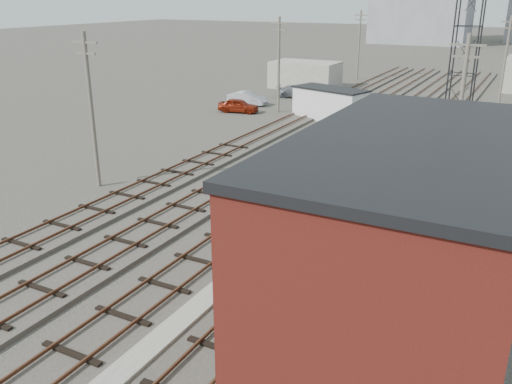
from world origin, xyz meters
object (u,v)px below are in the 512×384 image
Objects in this scene: car_silver at (247,98)px; car_grey at (297,92)px; switch_stand at (286,172)px; signal_mast at (254,299)px; car_red at (238,106)px; site_trailer at (330,104)px.

car_grey is (2.87, 6.41, -0.03)m from car_silver.
car_silver is (-14.19, 20.97, 0.01)m from switch_stand.
signal_mast is 17.73m from switch_stand.
car_red is 0.87× the size of car_grey.
signal_mast is at bearing -70.52° from switch_stand.
car_silver is (-1.12, 3.86, 0.01)m from car_red.
switch_stand is 0.32× the size of car_grey.
signal_mast is 0.88× the size of car_grey.
switch_stand is at bearing -173.04° from car_grey.
car_grey is at bearing 112.12° from signal_mast.
car_silver is at bearing -178.50° from site_trailer.
car_silver is 0.92× the size of car_grey.
switch_stand is 0.34× the size of car_silver.
site_trailer reaches higher than switch_stand.
car_red is at bearing -165.09° from car_silver.
signal_mast is 0.95× the size of car_silver.
car_red is 10.42m from car_grey.
switch_stand reaches higher than car_red.
car_red is 4.02m from car_silver.
switch_stand is at bearing 111.55° from signal_mast.
switch_stand is at bearing -60.87° from site_trailer.
car_silver is at bearing 140.39° from car_grey.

